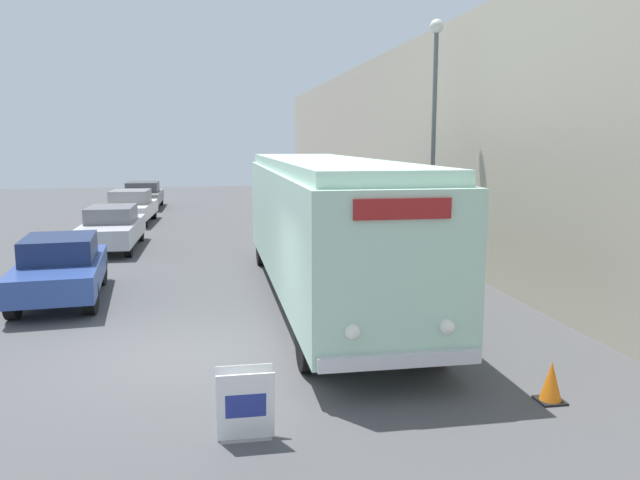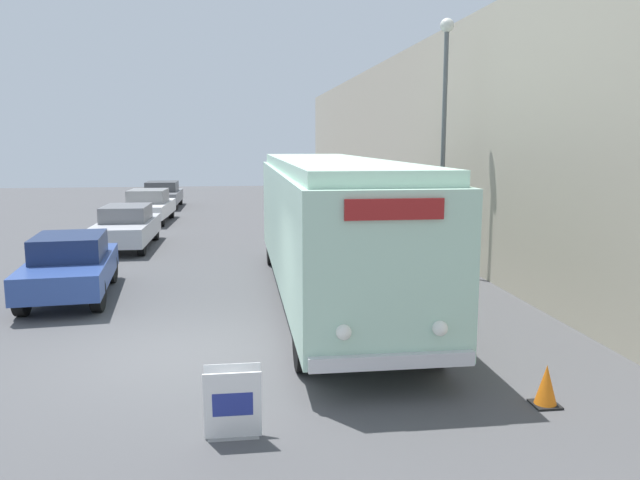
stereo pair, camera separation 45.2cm
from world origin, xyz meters
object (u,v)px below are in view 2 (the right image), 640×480
(sign_board, at_px, (233,404))
(parked_car_near, at_px, (70,265))
(streetlamp, at_px, (444,112))
(parked_car_distant, at_px, (162,194))
(traffic_cone, at_px, (546,386))
(parked_car_mid, at_px, (126,226))
(vintage_bus, at_px, (330,221))
(parked_car_far, at_px, (148,206))

(sign_board, xyz_separation_m, parked_car_near, (-3.72, 7.45, 0.32))
(streetlamp, bearing_deg, parked_car_near, -171.06)
(parked_car_distant, xyz_separation_m, traffic_cone, (8.11, -26.96, -0.43))
(streetlamp, xyz_separation_m, traffic_cone, (-1.34, -8.54, -4.03))
(parked_car_mid, bearing_deg, parked_car_near, -90.43)
(parked_car_mid, bearing_deg, parked_car_distant, 91.87)
(parked_car_distant, bearing_deg, vintage_bus, -73.61)
(vintage_bus, bearing_deg, sign_board, -108.43)
(vintage_bus, height_order, traffic_cone, vintage_bus)
(traffic_cone, bearing_deg, sign_board, -175.00)
(streetlamp, distance_m, parked_car_far, 15.70)
(sign_board, relative_size, parked_car_far, 0.20)
(vintage_bus, bearing_deg, parked_car_near, 170.27)
(parked_car_near, bearing_deg, parked_car_distant, 85.27)
(vintage_bus, distance_m, traffic_cone, 6.59)
(parked_car_distant, relative_size, traffic_cone, 7.43)
(sign_board, bearing_deg, vintage_bus, 71.57)
(vintage_bus, height_order, parked_car_near, vintage_bus)
(parked_car_near, relative_size, parked_car_mid, 0.95)
(sign_board, relative_size, traffic_cone, 1.53)
(vintage_bus, bearing_deg, parked_car_distant, 106.14)
(parked_car_near, xyz_separation_m, parked_car_distant, (-0.18, 19.88, -0.04))
(parked_car_mid, bearing_deg, streetlamp, -29.77)
(traffic_cone, bearing_deg, streetlamp, 81.06)
(sign_board, bearing_deg, streetlamp, 58.03)
(traffic_cone, bearing_deg, parked_car_far, 111.20)
(parked_car_far, relative_size, parked_car_distant, 1.02)
(sign_board, distance_m, parked_car_mid, 14.72)
(parked_car_distant, bearing_deg, parked_car_far, -88.75)
(vintage_bus, distance_m, streetlamp, 4.90)
(sign_board, bearing_deg, parked_car_mid, 104.16)
(parked_car_mid, bearing_deg, traffic_cone, -60.08)
(streetlamp, height_order, traffic_cone, streetlamp)
(streetlamp, xyz_separation_m, parked_car_far, (-9.35, 12.10, -3.58))
(streetlamp, distance_m, traffic_cone, 9.54)
(parked_car_mid, height_order, parked_car_far, parked_car_far)
(sign_board, xyz_separation_m, parked_car_mid, (-3.60, 14.27, 0.29))
(traffic_cone, bearing_deg, vintage_bus, 108.81)
(streetlamp, distance_m, parked_car_near, 10.05)
(parked_car_mid, bearing_deg, vintage_bus, -53.14)
(vintage_bus, relative_size, parked_car_near, 2.67)
(vintage_bus, xyz_separation_m, sign_board, (-2.15, -6.44, -1.37))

